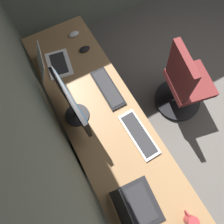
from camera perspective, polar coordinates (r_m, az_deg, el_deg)
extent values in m
cube|color=slate|center=(0.97, -13.38, -22.46)|extent=(4.72, 0.10, 2.60)
cube|color=#936D47|center=(1.61, -1.56, -3.79)|extent=(2.35, 0.64, 0.03)
cylinder|color=silver|center=(2.49, -8.68, 18.55)|extent=(0.05, 0.05, 0.70)
cylinder|color=silver|center=(2.45, -19.86, 13.13)|extent=(0.05, 0.05, 0.70)
cube|color=#936D47|center=(1.94, -0.89, -9.43)|extent=(0.40, 0.50, 0.69)
cube|color=silver|center=(1.98, 5.61, -5.89)|extent=(0.37, 0.01, 0.61)
cylinder|color=black|center=(1.64, -10.20, -0.92)|extent=(0.20, 0.20, 0.01)
cylinder|color=black|center=(1.59, -10.53, -0.23)|extent=(0.04, 0.04, 0.10)
cube|color=black|center=(1.41, -11.88, 2.55)|extent=(0.49, 0.06, 0.29)
cube|color=navy|center=(1.41, -11.25, 2.83)|extent=(0.45, 0.04, 0.25)
cube|color=black|center=(1.53, 8.57, -25.06)|extent=(0.34, 0.24, 0.01)
cube|color=#262628|center=(1.52, 8.62, -25.08)|extent=(0.27, 0.16, 0.00)
cube|color=black|center=(1.42, 3.46, -27.97)|extent=(0.32, 0.10, 0.20)
cube|color=#B2BCCC|center=(1.42, 3.46, -27.97)|extent=(0.29, 0.09, 0.17)
cube|color=white|center=(1.91, -15.33, 13.46)|extent=(0.33, 0.26, 0.01)
cube|color=#262628|center=(1.90, -15.39, 13.60)|extent=(0.26, 0.17, 0.00)
cube|color=white|center=(1.84, -20.34, 13.71)|extent=(0.30, 0.13, 0.19)
cube|color=#19234C|center=(1.84, -20.34, 13.71)|extent=(0.27, 0.11, 0.16)
cube|color=black|center=(1.71, -1.25, 7.02)|extent=(0.42, 0.14, 0.02)
cube|color=#2D2D30|center=(1.70, -1.26, 7.20)|extent=(0.38, 0.11, 0.00)
cube|color=silver|center=(1.57, 7.89, -6.54)|extent=(0.42, 0.15, 0.02)
cube|color=#2D2D30|center=(1.56, 7.95, -6.44)|extent=(0.38, 0.12, 0.00)
ellipsoid|color=black|center=(1.95, -8.08, 17.83)|extent=(0.06, 0.10, 0.03)
ellipsoid|color=silver|center=(2.08, -11.12, 21.57)|extent=(0.06, 0.10, 0.03)
cylinder|color=#A53338|center=(1.58, 22.32, -27.59)|extent=(0.07, 0.07, 0.10)
torus|color=#A53338|center=(1.56, 21.25, -26.21)|extent=(0.06, 0.01, 0.06)
cube|color=maroon|center=(2.21, 21.94, 7.98)|extent=(0.52, 0.50, 0.07)
cube|color=maroon|center=(1.88, 19.51, 10.73)|extent=(0.41, 0.21, 0.50)
cylinder|color=black|center=(2.39, 20.11, 5.51)|extent=(0.05, 0.05, 0.37)
cylinder|color=black|center=(2.56, 18.65, 3.53)|extent=(0.56, 0.56, 0.03)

